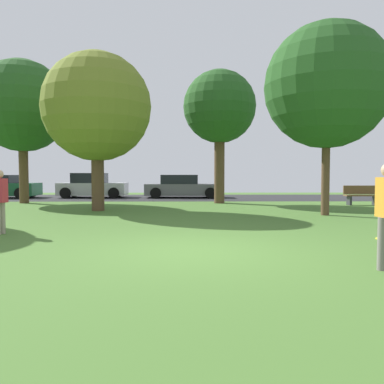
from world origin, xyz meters
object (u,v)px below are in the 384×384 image
Objects in this scene: frisbee_disc at (382,239)px; parked_car_silver at (92,186)px; maple_tree_near at (22,106)px; parked_car_green at (0,187)px; oak_tree_left at (327,86)px; street_lamp_post at (217,158)px; person_thrower at (0,199)px; parked_car_grey at (182,187)px; park_bench at (362,195)px; oak_tree_right at (97,107)px; birch_tree_lone at (220,108)px.

parked_car_silver reaches higher than frisbee_disc.
maple_tree_near is 6.57m from parked_car_green.
maple_tree_near reaches higher than oak_tree_left.
frisbee_disc is at bearing -40.58° from maple_tree_near.
maple_tree_near is 1.55× the size of street_lamp_post.
parked_car_grey is at bearing 86.72° from person_thrower.
person_thrower is 14.64m from parked_car_grey.
person_thrower reaches higher than frisbee_disc.
park_bench is (3.71, 9.21, 0.45)m from frisbee_disc.
oak_tree_left is 0.95× the size of maple_tree_near.
parked_car_grey is 10.08m from park_bench.
park_bench is (16.11, -1.41, -4.27)m from maple_tree_near.
oak_tree_left reaches higher than park_bench.
park_bench is (12.57, 8.39, -0.38)m from person_thrower.
person_thrower is (-9.36, -4.14, -3.64)m from oak_tree_left.
frisbee_disc is at bearing -75.40° from street_lamp_post.
street_lamp_post is at bearing 40.34° from oak_tree_right.
oak_tree_right is at bearing -143.26° from birch_tree_lone.
oak_tree_left reaches higher than frisbee_disc.
oak_tree_right is 6.74m from person_thrower.
street_lamp_post is (1.80, -3.91, 1.62)m from parked_car_grey.
parked_car_silver is (-7.33, 4.46, -3.99)m from birch_tree_lone.
parked_car_silver is at bearing 61.91° from maple_tree_near.
parked_car_green is 0.96× the size of parked_car_grey.
park_bench is at bearing -5.01° from maple_tree_near.
park_bench is at bearing -33.99° from parked_car_grey.
person_thrower is 5.75× the size of frisbee_disc.
parked_car_silver is at bearing 108.43° from person_thrower.
birch_tree_lone is 1.62× the size of parked_car_silver.
maple_tree_near reaches higher than park_bench.
oak_tree_left is at bearing -60.77° from street_lamp_post.
parked_car_green is at bearing 161.80° from birch_tree_lone.
park_bench is at bearing 12.34° from oak_tree_right.
oak_tree_right reaches higher than parked_car_grey.
oak_tree_left is 1.48× the size of street_lamp_post.
birch_tree_lone is 12.04m from person_thrower.
oak_tree_right is 1.41× the size of parked_car_green.
parked_car_grey is at bearing 28.59° from maple_tree_near.
birch_tree_lone is 9.46m from parked_car_silver.
parked_car_grey is (10.89, 0.17, -0.00)m from parked_car_green.
park_bench is (6.48, -1.27, -4.20)m from birch_tree_lone.
parked_car_silver reaches higher than parked_car_grey.
birch_tree_lone reaches higher than oak_tree_right.
park_bench is (8.36, -5.64, -0.17)m from parked_car_grey.
maple_tree_near is at bearing -118.09° from parked_car_silver.
frisbee_disc is (2.77, -10.48, -4.65)m from birch_tree_lone.
parked_car_silver reaches higher than parked_car_green.
frisbee_disc is at bearing -55.95° from parked_car_silver.
oak_tree_left is (8.35, -1.72, 0.46)m from oak_tree_right.
parked_car_grey is at bearing 117.50° from oak_tree_left.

